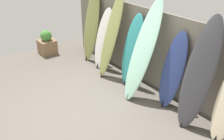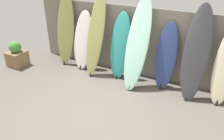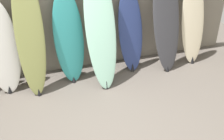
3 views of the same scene
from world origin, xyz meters
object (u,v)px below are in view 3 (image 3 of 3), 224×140
at_px(surfboard_seafoam_4, 100,27).
at_px(surfboard_charcoal_6, 166,17).
at_px(surfboard_white_1, 2,49).
at_px(surfboard_teal_3, 69,37).
at_px(surfboard_navy_5, 131,31).
at_px(surfboard_olive_2, 29,33).
at_px(surfboard_cream_7, 193,21).

relative_size(surfboard_seafoam_4, surfboard_charcoal_6, 1.04).
bearing_deg(surfboard_white_1, surfboard_teal_3, -0.03).
bearing_deg(surfboard_teal_3, surfboard_navy_5, 1.88).
bearing_deg(surfboard_olive_2, surfboard_seafoam_4, -3.94).
bearing_deg(surfboard_white_1, surfboard_navy_5, 0.94).
height_order(surfboard_seafoam_4, surfboard_navy_5, surfboard_seafoam_4).
height_order(surfboard_charcoal_6, surfboard_cream_7, surfboard_charcoal_6).
relative_size(surfboard_teal_3, surfboard_charcoal_6, 0.83).
bearing_deg(surfboard_olive_2, surfboard_navy_5, 4.57).
height_order(surfboard_seafoam_4, surfboard_cream_7, surfboard_seafoam_4).
distance_m(surfboard_olive_2, surfboard_charcoal_6, 2.49).
bearing_deg(surfboard_charcoal_6, surfboard_seafoam_4, -174.84).
relative_size(surfboard_teal_3, surfboard_seafoam_4, 0.79).
bearing_deg(surfboard_charcoal_6, surfboard_teal_3, 177.71).
bearing_deg(surfboard_cream_7, surfboard_seafoam_4, -174.51).
xyz_separation_m(surfboard_teal_3, surfboard_navy_5, (1.18, 0.04, -0.07)).
distance_m(surfboard_white_1, surfboard_seafoam_4, 1.72).
xyz_separation_m(surfboard_white_1, surfboard_navy_5, (2.33, 0.04, -0.02)).
height_order(surfboard_olive_2, surfboard_navy_5, surfboard_olive_2).
relative_size(surfboard_seafoam_4, surfboard_cream_7, 1.25).
bearing_deg(surfboard_teal_3, surfboard_cream_7, -0.16).
height_order(surfboard_white_1, surfboard_navy_5, surfboard_white_1).
height_order(surfboard_white_1, surfboard_olive_2, surfboard_olive_2).
height_order(surfboard_white_1, surfboard_teal_3, surfboard_teal_3).
bearing_deg(surfboard_seafoam_4, surfboard_cream_7, 5.49).
xyz_separation_m(surfboard_olive_2, surfboard_navy_5, (1.84, 0.15, -0.30)).
xyz_separation_m(surfboard_white_1, surfboard_charcoal_6, (2.98, -0.07, 0.23)).
distance_m(surfboard_olive_2, surfboard_navy_5, 1.87).
distance_m(surfboard_teal_3, surfboard_cream_7, 2.45).
distance_m(surfboard_navy_5, surfboard_charcoal_6, 0.71).
bearing_deg(surfboard_cream_7, surfboard_navy_5, 177.96).
xyz_separation_m(surfboard_charcoal_6, surfboard_cream_7, (0.61, 0.07, -0.18)).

